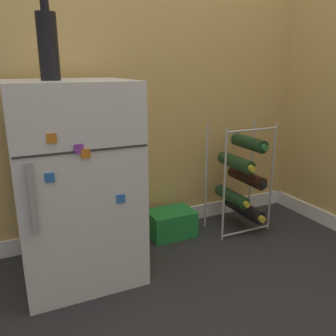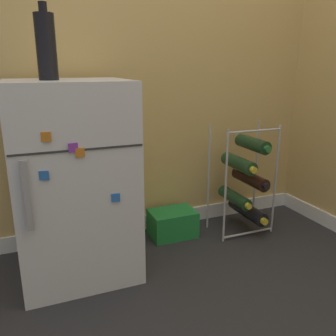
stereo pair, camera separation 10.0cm
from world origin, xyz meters
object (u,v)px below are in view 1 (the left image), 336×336
object	(u,v)px
soda_box	(171,223)
mini_fridge	(75,183)
fridge_top_bottle	(48,46)
wine_rack	(242,180)

from	to	relation	value
soda_box	mini_fridge	bearing A→B (deg)	-164.36
fridge_top_bottle	mini_fridge	bearing A→B (deg)	26.63
mini_fridge	wine_rack	bearing A→B (deg)	4.20
wine_rack	fridge_top_bottle	size ratio (longest dim) A/B	2.19
wine_rack	soda_box	size ratio (longest dim) A/B	2.46
mini_fridge	soda_box	world-z (taller)	mini_fridge
mini_fridge	fridge_top_bottle	size ratio (longest dim) A/B	3.07
soda_box	fridge_top_bottle	distance (m)	1.16
wine_rack	fridge_top_bottle	xyz separation A→B (m)	(-1.06, -0.11, 0.73)
wine_rack	fridge_top_bottle	distance (m)	1.29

